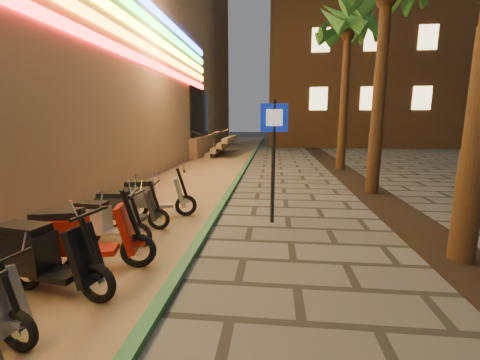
# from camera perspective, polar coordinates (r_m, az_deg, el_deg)

# --- Properties ---
(ground) EXTENTS (120.00, 120.00, 0.00)m
(ground) POSITION_cam_1_polar(r_m,az_deg,el_deg) (4.10, -1.81, -23.48)
(ground) COLOR #474442
(ground) RESTS_ON ground
(parking_strip) EXTENTS (3.40, 60.00, 0.01)m
(parking_strip) POSITION_cam_1_polar(r_m,az_deg,el_deg) (13.90, -6.83, 1.05)
(parking_strip) COLOR #8C7251
(parking_strip) RESTS_ON ground
(green_curb) EXTENTS (0.18, 60.00, 0.10)m
(green_curb) POSITION_cam_1_polar(r_m,az_deg,el_deg) (13.62, 0.16, 1.12)
(green_curb) COLOR #276941
(green_curb) RESTS_ON ground
(planting_strip) EXTENTS (1.20, 40.00, 0.02)m
(planting_strip) POSITION_cam_1_polar(r_m,az_deg,el_deg) (9.21, 25.74, -4.83)
(planting_strip) COLOR black
(planting_strip) RESTS_ON ground
(apartment_block) EXTENTS (18.00, 16.06, 25.00)m
(apartment_block) POSITION_cam_1_polar(r_m,az_deg,el_deg) (37.77, 20.98, 25.64)
(apartment_block) COLOR brown
(apartment_block) RESTS_ON ground
(palm_d) EXTENTS (2.97, 3.02, 7.16)m
(palm_d) POSITION_cam_1_polar(r_m,az_deg,el_deg) (16.09, 18.62, 23.20)
(palm_d) COLOR #472D19
(palm_d) RESTS_ON ground
(pedestrian_sign) EXTENTS (0.59, 0.15, 2.73)m
(pedestrian_sign) POSITION_cam_1_polar(r_m,az_deg,el_deg) (7.07, 5.99, 6.26)
(pedestrian_sign) COLOR black
(pedestrian_sign) RESTS_ON ground
(scooter_5) EXTENTS (1.76, 0.75, 1.23)m
(scooter_5) POSITION_cam_1_polar(r_m,az_deg,el_deg) (5.05, -31.72, -11.42)
(scooter_5) COLOR black
(scooter_5) RESTS_ON ground
(scooter_6) EXTENTS (1.80, 0.86, 1.27)m
(scooter_6) POSITION_cam_1_polar(r_m,az_deg,el_deg) (5.51, -26.67, -9.03)
(scooter_6) COLOR black
(scooter_6) RESTS_ON ground
(scooter_7) EXTENTS (1.51, 0.53, 1.06)m
(scooter_7) POSITION_cam_1_polar(r_m,az_deg,el_deg) (6.47, -23.13, -6.76)
(scooter_7) COLOR black
(scooter_7) RESTS_ON ground
(scooter_8) EXTENTS (1.51, 0.57, 1.06)m
(scooter_8) POSITION_cam_1_polar(r_m,az_deg,el_deg) (7.18, -19.89, -4.84)
(scooter_8) COLOR black
(scooter_8) RESTS_ON ground
(scooter_9) EXTENTS (1.67, 0.88, 1.19)m
(scooter_9) POSITION_cam_1_polar(r_m,az_deg,el_deg) (7.83, -15.50, -2.92)
(scooter_9) COLOR black
(scooter_9) RESTS_ON ground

